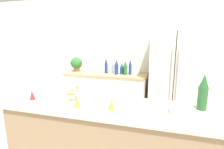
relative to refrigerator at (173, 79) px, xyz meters
The scene contains 18 objects.
wall_back 1.05m from the refrigerator, 155.75° to the left, with size 8.00×0.06×2.55m.
back_counter 1.41m from the refrigerator, behind, with size 1.73×0.63×0.92m.
refrigerator is the anchor object (origin of this frame).
potted_plant 2.04m from the refrigerator, behind, with size 0.26×0.26×0.32m.
paper_towel_roll 1.77m from the refrigerator, behind, with size 0.12×0.12×0.23m.
back_bottle_0 1.11m from the refrigerator, behind, with size 0.08×0.08×0.31m.
back_bottle_1 1.26m from the refrigerator, behind, with size 0.06×0.06×0.26m.
back_bottle_2 0.84m from the refrigerator, behind, with size 0.06×0.06×0.32m.
back_bottle_3 1.22m from the refrigerator, behind, with size 0.06×0.06×0.32m.
back_bottle_4 1.35m from the refrigerator, behind, with size 0.07×0.07×0.33m.
back_bottle_5 0.92m from the refrigerator, behind, with size 0.08×0.08×0.30m.
back_bottle_6 1.01m from the refrigerator, behind, with size 0.08×0.08×0.23m.
wine_bottle 1.77m from the refrigerator, 84.97° to the right, with size 0.09×0.09×0.34m.
fruit_bowl 1.89m from the refrigerator, 91.00° to the right, with size 0.21×0.21×0.06m.
camel_figurine 2.17m from the refrigerator, 119.79° to the right, with size 0.13×0.11×0.16m.
wise_man_figurine_blue 2.23m from the refrigerator, 115.57° to the right, with size 0.06×0.06×0.15m.
wise_man_figurine_crimson 2.07m from the refrigerator, 107.69° to the right, with size 0.06×0.06×0.14m.
wise_man_figurine_purple 2.46m from the refrigerator, 127.76° to the right, with size 0.06×0.06×0.14m.
Camera 1 is at (0.68, -1.07, 1.65)m, focal length 28.00 mm.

